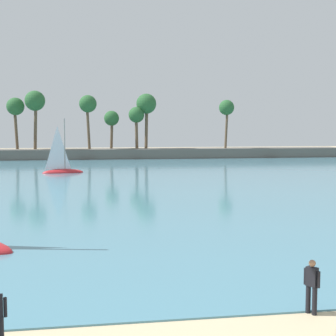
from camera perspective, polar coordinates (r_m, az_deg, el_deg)
sea at (r=71.01m, az=-7.23°, el=0.21°), size 220.00×114.42×0.06m
palm_headland at (r=87.96m, az=-9.13°, el=2.96°), size 89.51×6.00×12.66m
person_at_waterline at (r=15.68m, az=16.46°, el=-12.98°), size 0.35×0.48×1.67m
sailboat_near_shore at (r=61.08m, az=-12.28°, el=0.04°), size 5.08×2.14×7.14m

